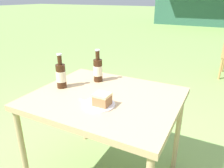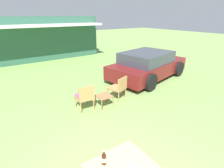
{
  "view_description": "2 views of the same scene",
  "coord_description": "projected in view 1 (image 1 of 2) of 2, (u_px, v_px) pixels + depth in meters",
  "views": [
    {
      "loc": [
        0.66,
        -1.17,
        1.36
      ],
      "look_at": [
        0.0,
        0.1,
        0.79
      ],
      "focal_mm": 35.0,
      "sensor_mm": 36.0,
      "label": 1
    },
    {
      "loc": [
        -1.26,
        -1.52,
        2.87
      ],
      "look_at": [
        1.59,
        2.53,
        0.9
      ],
      "focal_mm": 28.0,
      "sensor_mm": 36.0,
      "label": 2
    }
  ],
  "objects": [
    {
      "name": "patio_table",
      "position": [
        105.0,
        104.0,
        1.5
      ],
      "size": [
        0.98,
        0.82,
        0.74
      ],
      "color": "tan",
      "rests_on": "ground_plane"
    },
    {
      "name": "cake_on_plate",
      "position": [
        101.0,
        101.0,
        1.33
      ],
      "size": [
        0.2,
        0.2,
        0.08
      ],
      "color": "white",
      "rests_on": "patio_table"
    },
    {
      "name": "cola_bottle_near",
      "position": [
        98.0,
        70.0,
        1.7
      ],
      "size": [
        0.07,
        0.07,
        0.25
      ],
      "color": "#381E0F",
      "rests_on": "patio_table"
    },
    {
      "name": "cola_bottle_far",
      "position": [
        61.0,
        75.0,
        1.58
      ],
      "size": [
        0.07,
        0.07,
        0.25
      ],
      "color": "#381E0F",
      "rests_on": "patio_table"
    },
    {
      "name": "fork",
      "position": [
        88.0,
        103.0,
        1.36
      ],
      "size": [
        0.17,
        0.06,
        0.01
      ],
      "color": "silver",
      "rests_on": "patio_table"
    }
  ]
}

